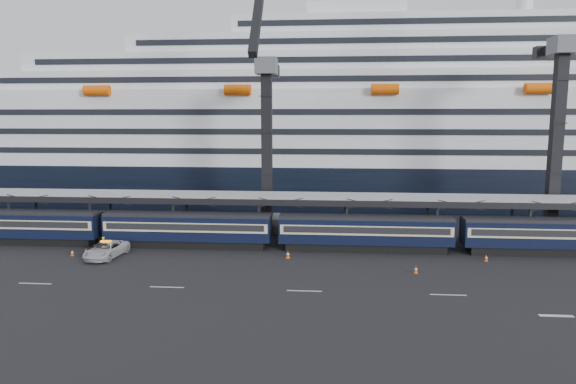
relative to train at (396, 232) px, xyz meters
The scene contains 13 objects.
ground 11.25m from the train, 65.06° to the right, with size 260.00×260.00×0.00m, color black.
train is the anchor object (origin of this frame).
canopy 6.85m from the train, 40.71° to the left, with size 130.00×6.25×5.53m.
cruise_ship 37.56m from the train, 84.34° to the left, with size 214.09×28.84×34.00m.
crane_dark_near 20.10m from the train, 150.76° to the left, with size 4.50×17.75×35.08m.
crane_dark_mid 23.83m from the train, 21.11° to the left, with size 4.50×18.24×39.64m.
pickup_truck 31.21m from the train, behind, with size 2.75×5.96×1.66m, color #ACAFB4.
worker 32.34m from the train, behind, with size 0.58×0.38×1.59m, color #D9E20B.
traffic_cone_a 33.71m from the train, behind, with size 0.39×0.39×0.78m.
traffic_cone_b 35.06m from the train, behind, with size 0.35×0.35×0.69m.
traffic_cone_c 12.34m from the train, 161.82° to the right, with size 0.42×0.42×0.84m.
traffic_cone_d 8.33m from the train, 83.30° to the right, with size 0.38×0.38×0.75m.
traffic_cone_e 9.61m from the train, 20.32° to the right, with size 0.36×0.36×0.72m.
Camera 1 is at (-11.95, -45.99, 14.63)m, focal length 32.00 mm.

